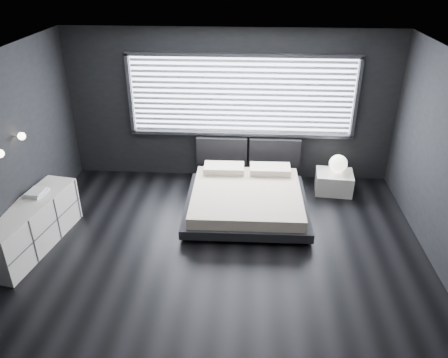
{
  "coord_description": "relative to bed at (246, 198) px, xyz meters",
  "views": [
    {
      "loc": [
        0.37,
        -4.93,
        3.96
      ],
      "look_at": [
        0.0,
        0.85,
        0.9
      ],
      "focal_mm": 35.0,
      "sensor_mm": 36.0,
      "label": 1
    }
  ],
  "objects": [
    {
      "name": "room",
      "position": [
        -0.34,
        -1.41,
        1.16
      ],
      "size": [
        6.04,
        6.0,
        2.8
      ],
      "color": "black",
      "rests_on": "ground"
    },
    {
      "name": "window",
      "position": [
        -0.14,
        1.28,
        1.37
      ],
      "size": [
        4.14,
        0.09,
        1.52
      ],
      "color": "white",
      "rests_on": "ground"
    },
    {
      "name": "headboard",
      "position": [
        0.0,
        1.23,
        0.33
      ],
      "size": [
        1.96,
        0.16,
        0.52
      ],
      "color": "black",
      "rests_on": "ground"
    },
    {
      "name": "sconce_near",
      "position": [
        -3.23,
        -1.36,
        1.36
      ],
      "size": [
        0.18,
        0.11,
        0.11
      ],
      "color": "silver",
      "rests_on": "ground"
    },
    {
      "name": "sconce_far",
      "position": [
        -3.23,
        -0.76,
        1.36
      ],
      "size": [
        0.18,
        0.11,
        0.11
      ],
      "color": "silver",
      "rests_on": "ground"
    },
    {
      "name": "bed",
      "position": [
        0.0,
        0.0,
        0.0
      ],
      "size": [
        2.04,
        1.95,
        0.52
      ],
      "color": "black",
      "rests_on": "ground"
    },
    {
      "name": "nightstand",
      "position": [
        1.58,
        0.79,
        -0.05
      ],
      "size": [
        0.69,
        0.6,
        0.38
      ],
      "primitive_type": "cube",
      "rotation": [
        0.0,
        0.0,
        -0.09
      ],
      "color": "silver",
      "rests_on": "ground"
    },
    {
      "name": "orb_lamp",
      "position": [
        1.63,
        0.84,
        0.3
      ],
      "size": [
        0.32,
        0.32,
        0.32
      ],
      "primitive_type": "sphere",
      "color": "white",
      "rests_on": "nightstand"
    },
    {
      "name": "dresser",
      "position": [
        -3.12,
        -1.19,
        0.12
      ],
      "size": [
        0.79,
        1.85,
        0.72
      ],
      "color": "silver",
      "rests_on": "ground"
    },
    {
      "name": "book_stack",
      "position": [
        -3.13,
        -0.88,
        0.51
      ],
      "size": [
        0.3,
        0.36,
        0.07
      ],
      "color": "silver",
      "rests_on": "dresser"
    }
  ]
}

